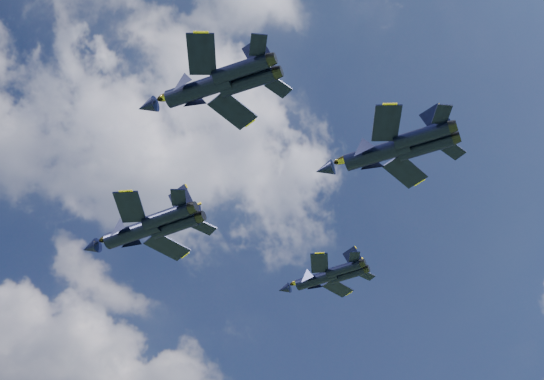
{
  "coord_description": "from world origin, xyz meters",
  "views": [
    {
      "loc": [
        -20.55,
        -56.91,
        3.01
      ],
      "look_at": [
        -7.09,
        -0.28,
        59.57
      ],
      "focal_mm": 45.0,
      "sensor_mm": 36.0,
      "label": 1
    }
  ],
  "objects": [
    {
      "name": "jet_left",
      "position": [
        -18.35,
        -12.67,
        59.76
      ],
      "size": [
        16.13,
        13.11,
        4.04
      ],
      "rotation": [
        0.0,
        0.0,
        0.96
      ],
      "color": "black"
    },
    {
      "name": "jet_right",
      "position": [
        1.99,
        13.56,
        57.9
      ],
      "size": [
        12.48,
        11.33,
        3.25
      ],
      "rotation": [
        0.0,
        0.0,
        0.87
      ],
      "color": "black"
    },
    {
      "name": "jet_lead",
      "position": [
        -22.85,
        9.46,
        57.71
      ],
      "size": [
        16.68,
        14.92,
        4.32
      ],
      "rotation": [
        0.0,
        0.0,
        0.88
      ],
      "color": "black"
    },
    {
      "name": "jet_slot",
      "position": [
        3.03,
        -7.67,
        60.52
      ],
      "size": [
        16.8,
        14.04,
        4.24
      ],
      "rotation": [
        0.0,
        0.0,
        0.94
      ],
      "color": "black"
    }
  ]
}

